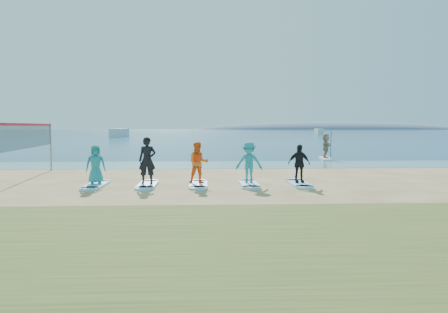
{
  "coord_description": "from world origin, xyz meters",
  "views": [
    {
      "loc": [
        -0.5,
        -15.91,
        2.35
      ],
      "look_at": [
        0.35,
        2.0,
        1.1
      ],
      "focal_mm": 35.0,
      "sensor_mm": 36.0,
      "label": 1
    }
  ],
  "objects_px": {
    "boat_offshore_b": "(319,134)",
    "student_4": "(299,164)",
    "paddleboard": "(326,159)",
    "surfboard_2": "(199,184)",
    "student_2": "(198,163)",
    "student_3": "(249,162)",
    "paddleboarder": "(326,146)",
    "boat_offshore_a": "(119,137)",
    "student_0": "(96,164)",
    "surfboard_0": "(96,185)",
    "surfboard_4": "(299,184)",
    "surfboard_3": "(249,184)",
    "surfboard_1": "(148,185)",
    "student_1": "(147,160)",
    "volleyball_net": "(26,137)"
  },
  "relations": [
    {
      "from": "student_0",
      "to": "student_1",
      "type": "height_order",
      "value": "student_1"
    },
    {
      "from": "boat_offshore_b",
      "to": "student_2",
      "type": "xyz_separation_m",
      "value": [
        -36.55,
        -118.51,
        0.91
      ]
    },
    {
      "from": "surfboard_4",
      "to": "volleyball_net",
      "type": "bearing_deg",
      "value": 171.52
    },
    {
      "from": "boat_offshore_b",
      "to": "surfboard_3",
      "type": "bearing_deg",
      "value": -102.33
    },
    {
      "from": "student_1",
      "to": "surfboard_4",
      "type": "xyz_separation_m",
      "value": [
        6.03,
        0.0,
        -0.96
      ]
    },
    {
      "from": "boat_offshore_b",
      "to": "student_1",
      "type": "bearing_deg",
      "value": -104.1
    },
    {
      "from": "paddleboarder",
      "to": "student_0",
      "type": "bearing_deg",
      "value": 142.15
    },
    {
      "from": "paddleboarder",
      "to": "student_0",
      "type": "distance_m",
      "value": 18.24
    },
    {
      "from": "paddleboard",
      "to": "student_0",
      "type": "distance_m",
      "value": 18.26
    },
    {
      "from": "paddleboarder",
      "to": "boat_offshore_b",
      "type": "bearing_deg",
      "value": -7.92
    },
    {
      "from": "paddleboard",
      "to": "surfboard_1",
      "type": "relative_size",
      "value": 1.36
    },
    {
      "from": "surfboard_4",
      "to": "student_4",
      "type": "height_order",
      "value": "student_4"
    },
    {
      "from": "boat_offshore_a",
      "to": "student_0",
      "type": "distance_m",
      "value": 78.85
    },
    {
      "from": "surfboard_0",
      "to": "surfboard_3",
      "type": "bearing_deg",
      "value": 0.0
    },
    {
      "from": "paddleboard",
      "to": "surfboard_2",
      "type": "distance_m",
      "value": 15.68
    },
    {
      "from": "surfboard_0",
      "to": "student_3",
      "type": "bearing_deg",
      "value": 0.0
    },
    {
      "from": "student_2",
      "to": "student_3",
      "type": "distance_m",
      "value": 2.01
    },
    {
      "from": "student_1",
      "to": "student_4",
      "type": "bearing_deg",
      "value": -0.54
    },
    {
      "from": "surfboard_1",
      "to": "student_1",
      "type": "height_order",
      "value": "student_1"
    },
    {
      "from": "boat_offshore_a",
      "to": "boat_offshore_b",
      "type": "xyz_separation_m",
      "value": [
        54.37,
        40.88,
        0.0
      ]
    },
    {
      "from": "boat_offshore_b",
      "to": "student_0",
      "type": "height_order",
      "value": "student_0"
    },
    {
      "from": "surfboard_4",
      "to": "surfboard_0",
      "type": "bearing_deg",
      "value": 180.0
    },
    {
      "from": "student_4",
      "to": "surfboard_0",
      "type": "bearing_deg",
      "value": 175.96
    },
    {
      "from": "paddleboarder",
      "to": "student_2",
      "type": "bearing_deg",
      "value": 152.66
    },
    {
      "from": "paddleboarder",
      "to": "student_4",
      "type": "relative_size",
      "value": 1.11
    },
    {
      "from": "surfboard_2",
      "to": "student_4",
      "type": "xyz_separation_m",
      "value": [
        4.02,
        0.0,
        0.81
      ]
    },
    {
      "from": "boat_offshore_b",
      "to": "student_0",
      "type": "relative_size",
      "value": 4.18
    },
    {
      "from": "student_3",
      "to": "surfboard_4",
      "type": "bearing_deg",
      "value": 7.74
    },
    {
      "from": "volleyball_net",
      "to": "paddleboard",
      "type": "xyz_separation_m",
      "value": [
        16.14,
        11.28,
        -1.84
      ]
    },
    {
      "from": "surfboard_2",
      "to": "student_3",
      "type": "bearing_deg",
      "value": 0.0
    },
    {
      "from": "surfboard_0",
      "to": "student_2",
      "type": "height_order",
      "value": "student_2"
    },
    {
      "from": "student_0",
      "to": "paddleboarder",
      "type": "bearing_deg",
      "value": 31.13
    },
    {
      "from": "boat_offshore_b",
      "to": "volleyball_net",
      "type": "bearing_deg",
      "value": -106.67
    },
    {
      "from": "paddleboard",
      "to": "surfboard_2",
      "type": "relative_size",
      "value": 1.36
    },
    {
      "from": "student_4",
      "to": "paddleboarder",
      "type": "bearing_deg",
      "value": 65.72
    },
    {
      "from": "paddleboarder",
      "to": "surfboard_3",
      "type": "bearing_deg",
      "value": 159.18
    },
    {
      "from": "surfboard_1",
      "to": "surfboard_2",
      "type": "bearing_deg",
      "value": 0.0
    },
    {
      "from": "boat_offshore_b",
      "to": "student_4",
      "type": "bearing_deg",
      "value": -101.43
    },
    {
      "from": "student_2",
      "to": "student_0",
      "type": "bearing_deg",
      "value": 174.68
    },
    {
      "from": "volleyball_net",
      "to": "surfboard_1",
      "type": "relative_size",
      "value": 4.11
    },
    {
      "from": "surfboard_2",
      "to": "surfboard_4",
      "type": "height_order",
      "value": "same"
    },
    {
      "from": "student_1",
      "to": "student_2",
      "type": "relative_size",
      "value": 1.12
    },
    {
      "from": "boat_offshore_b",
      "to": "student_0",
      "type": "distance_m",
      "value": 125.26
    },
    {
      "from": "boat_offshore_a",
      "to": "student_3",
      "type": "xyz_separation_m",
      "value": [
        19.83,
        -77.63,
        0.91
      ]
    },
    {
      "from": "paddleboard",
      "to": "surfboard_1",
      "type": "bearing_deg",
      "value": -119.9
    },
    {
      "from": "surfboard_3",
      "to": "surfboard_4",
      "type": "bearing_deg",
      "value": 0.0
    },
    {
      "from": "surfboard_4",
      "to": "boat_offshore_a",
      "type": "bearing_deg",
      "value": 105.71
    },
    {
      "from": "volleyball_net",
      "to": "boat_offshore_b",
      "type": "relative_size",
      "value": 1.41
    },
    {
      "from": "student_2",
      "to": "boat_offshore_a",
      "type": "bearing_deg",
      "value": 97.61
    },
    {
      "from": "paddleboarder",
      "to": "student_4",
      "type": "height_order",
      "value": "paddleboarder"
    }
  ]
}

